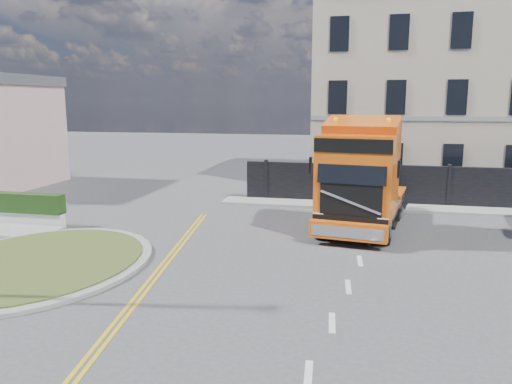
# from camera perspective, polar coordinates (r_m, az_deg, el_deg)

# --- Properties ---
(ground) EXTENTS (120.00, 120.00, 0.00)m
(ground) POSITION_cam_1_polar(r_m,az_deg,el_deg) (17.27, 1.89, -6.83)
(ground) COLOR #424244
(ground) RESTS_ON ground
(traffic_island) EXTENTS (6.80, 6.80, 0.17)m
(traffic_island) POSITION_cam_1_polar(r_m,az_deg,el_deg) (17.31, -23.75, -7.42)
(traffic_island) COLOR gray
(traffic_island) RESTS_ON ground
(hoarding_fence) EXTENTS (18.80, 0.25, 2.00)m
(hoarding_fence) POSITION_cam_1_polar(r_m,az_deg,el_deg) (25.82, 20.13, 0.57)
(hoarding_fence) COLOR black
(hoarding_fence) RESTS_ON ground
(georgian_building) EXTENTS (12.30, 10.30, 12.80)m
(georgian_building) POSITION_cam_1_polar(r_m,az_deg,el_deg) (32.88, 17.95, 11.03)
(georgian_building) COLOR #BEAD97
(georgian_building) RESTS_ON ground
(pavement_far) EXTENTS (20.00, 1.60, 0.12)m
(pavement_far) POSITION_cam_1_polar(r_m,az_deg,el_deg) (25.04, 19.02, -1.84)
(pavement_far) COLOR gray
(pavement_far) RESTS_ON ground
(truck) EXTENTS (3.78, 7.65, 4.39)m
(truck) POSITION_cam_1_polar(r_m,az_deg,el_deg) (19.93, 11.89, 1.08)
(truck) COLOR black
(truck) RESTS_ON ground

